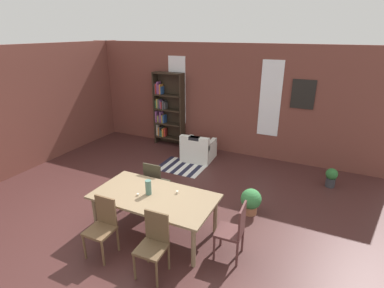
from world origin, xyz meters
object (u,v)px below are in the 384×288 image
(potted_plant_corner, at_px, (251,200))
(dining_chair_head_right, at_px, (234,230))
(potted_plant_by_shelf, at_px, (331,177))
(dining_table, at_px, (154,199))
(armchair_white, at_px, (198,150))
(dining_chair_near_left, at_px, (103,225))
(dining_chair_far_left, at_px, (155,182))
(dining_chair_near_right, at_px, (154,242))
(vase_on_table, at_px, (148,187))
(bookshelf_tall, at_px, (167,110))

(potted_plant_corner, bearing_deg, dining_chair_head_right, -86.95)
(potted_plant_by_shelf, bearing_deg, potted_plant_corner, -126.72)
(dining_table, bearing_deg, dining_chair_head_right, 0.17)
(dining_table, height_order, dining_chair_head_right, dining_chair_head_right)
(armchair_white, height_order, potted_plant_corner, armchair_white)
(dining_chair_near_left, bearing_deg, potted_plant_by_shelf, 50.70)
(dining_table, distance_m, dining_chair_near_left, 0.91)
(dining_chair_far_left, distance_m, dining_chair_near_right, 1.80)
(armchair_white, height_order, potted_plant_by_shelf, armchair_white)
(vase_on_table, relative_size, armchair_white, 0.30)
(dining_chair_near_right, distance_m, potted_plant_corner, 2.25)
(vase_on_table, relative_size, dining_chair_near_left, 0.27)
(dining_chair_head_right, xyz_separation_m, dining_chair_near_left, (-1.89, -0.77, 0.00))
(armchair_white, bearing_deg, dining_chair_near_left, -87.52)
(dining_chair_far_left, height_order, potted_plant_by_shelf, dining_chair_far_left)
(vase_on_table, bearing_deg, bookshelf_tall, 115.99)
(dining_chair_near_right, height_order, armchair_white, dining_chair_near_right)
(dining_chair_far_left, distance_m, dining_chair_near_left, 1.53)
(dining_table, bearing_deg, vase_on_table, -180.00)
(vase_on_table, distance_m, potted_plant_by_shelf, 4.25)
(dining_chair_far_left, distance_m, potted_plant_by_shelf, 3.97)
(bookshelf_tall, bearing_deg, vase_on_table, -64.01)
(dining_table, relative_size, dining_chair_near_right, 2.20)
(dining_table, distance_m, potted_plant_corner, 1.91)
(dining_table, bearing_deg, bookshelf_tall, 117.23)
(dining_chair_near_left, xyz_separation_m, potted_plant_by_shelf, (3.18, 3.89, -0.27))
(dining_table, xyz_separation_m, dining_chair_head_right, (1.42, 0.00, -0.16))
(potted_plant_by_shelf, distance_m, potted_plant_corner, 2.28)
(bookshelf_tall, bearing_deg, armchair_white, -27.48)
(bookshelf_tall, bearing_deg, dining_chair_near_right, -62.08)
(potted_plant_by_shelf, bearing_deg, armchair_white, 178.48)
(dining_chair_far_left, distance_m, dining_chair_head_right, 2.03)
(dining_chair_far_left, relative_size, dining_chair_head_right, 1.00)
(dining_chair_near_right, distance_m, dining_chair_head_right, 1.22)
(dining_chair_near_right, relative_size, bookshelf_tall, 0.43)
(vase_on_table, height_order, dining_chair_far_left, vase_on_table)
(dining_chair_near_left, relative_size, armchair_white, 1.12)
(vase_on_table, height_order, potted_plant_by_shelf, vase_on_table)
(dining_table, bearing_deg, dining_chair_far_left, 121.37)
(vase_on_table, xyz_separation_m, dining_chair_head_right, (1.52, 0.00, -0.36))
(dining_chair_head_right, bearing_deg, dining_table, -179.83)
(vase_on_table, height_order, bookshelf_tall, bookshelf_tall)
(dining_chair_far_left, height_order, dining_chair_near_right, same)
(vase_on_table, height_order, dining_chair_near_left, vase_on_table)
(dining_chair_far_left, xyz_separation_m, dining_chair_near_right, (0.93, -1.53, 0.00))
(dining_chair_near_right, height_order, bookshelf_tall, bookshelf_tall)
(potted_plant_corner, bearing_deg, armchair_white, 136.05)
(dining_table, height_order, dining_chair_far_left, dining_chair_far_left)
(dining_chair_far_left, bearing_deg, dining_chair_near_right, -58.67)
(dining_chair_near_right, bearing_deg, dining_chair_head_right, 39.06)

